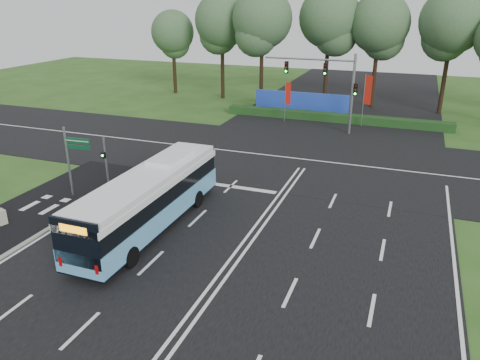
% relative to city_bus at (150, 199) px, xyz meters
% --- Properties ---
extents(ground, '(120.00, 120.00, 0.00)m').
position_rel_city_bus_xyz_m(ground, '(5.11, 1.86, -1.68)').
color(ground, '#2A501A').
rests_on(ground, ground).
extents(road_main, '(20.00, 120.00, 0.04)m').
position_rel_city_bus_xyz_m(road_main, '(5.11, 1.86, -1.66)').
color(road_main, black).
rests_on(road_main, ground).
extents(road_cross, '(120.00, 14.00, 0.05)m').
position_rel_city_bus_xyz_m(road_cross, '(5.11, 13.86, -1.65)').
color(road_cross, black).
rests_on(road_cross, ground).
extents(bike_path, '(5.00, 18.00, 0.06)m').
position_rel_city_bus_xyz_m(bike_path, '(-7.39, -1.14, -1.65)').
color(bike_path, black).
rests_on(bike_path, ground).
extents(kerb_strip, '(0.25, 18.00, 0.12)m').
position_rel_city_bus_xyz_m(kerb_strip, '(-4.99, -1.14, -1.62)').
color(kerb_strip, gray).
rests_on(kerb_strip, ground).
extents(city_bus, '(2.54, 11.63, 3.34)m').
position_rel_city_bus_xyz_m(city_bus, '(0.00, 0.00, 0.00)').
color(city_bus, '#5BA5D3').
rests_on(city_bus, ground).
extents(pedestrian_signal, '(0.29, 0.41, 3.37)m').
position_rel_city_bus_xyz_m(pedestrian_signal, '(-5.44, 3.84, 0.16)').
color(pedestrian_signal, gray).
rests_on(pedestrian_signal, ground).
extents(street_sign, '(1.71, 0.20, 4.39)m').
position_rel_city_bus_xyz_m(street_sign, '(-6.42, 2.09, 1.06)').
color(street_sign, gray).
rests_on(street_sign, ground).
extents(utility_cabinet, '(0.62, 0.56, 0.86)m').
position_rel_city_bus_xyz_m(utility_cabinet, '(-7.78, -2.47, -1.25)').
color(utility_cabinet, '#ADA38B').
rests_on(utility_cabinet, ground).
extents(banner_flag_left, '(0.59, 0.14, 3.99)m').
position_rel_city_bus_xyz_m(banner_flag_left, '(0.73, 24.48, 0.95)').
color(banner_flag_left, gray).
rests_on(banner_flag_left, ground).
extents(banner_flag_mid, '(0.70, 0.29, 4.96)m').
position_rel_city_bus_xyz_m(banner_flag_mid, '(8.07, 25.19, 1.54)').
color(banner_flag_mid, gray).
rests_on(banner_flag_mid, ground).
extents(traffic_light_gantry, '(8.41, 0.28, 7.00)m').
position_rel_city_bus_xyz_m(traffic_light_gantry, '(5.32, 22.36, 2.98)').
color(traffic_light_gantry, gray).
rests_on(traffic_light_gantry, ground).
extents(hedge, '(22.00, 1.20, 0.80)m').
position_rel_city_bus_xyz_m(hedge, '(5.11, 26.36, -1.28)').
color(hedge, '#143815').
rests_on(hedge, ground).
extents(blue_hoarding, '(10.00, 0.30, 2.20)m').
position_rel_city_bus_xyz_m(blue_hoarding, '(1.11, 28.86, -0.58)').
color(blue_hoarding, blue).
rests_on(blue_hoarding, ground).
extents(eucalyptus_row, '(48.29, 8.95, 12.76)m').
position_rel_city_bus_xyz_m(eucalyptus_row, '(4.55, 33.49, 7.13)').
color(eucalyptus_row, black).
rests_on(eucalyptus_row, ground).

